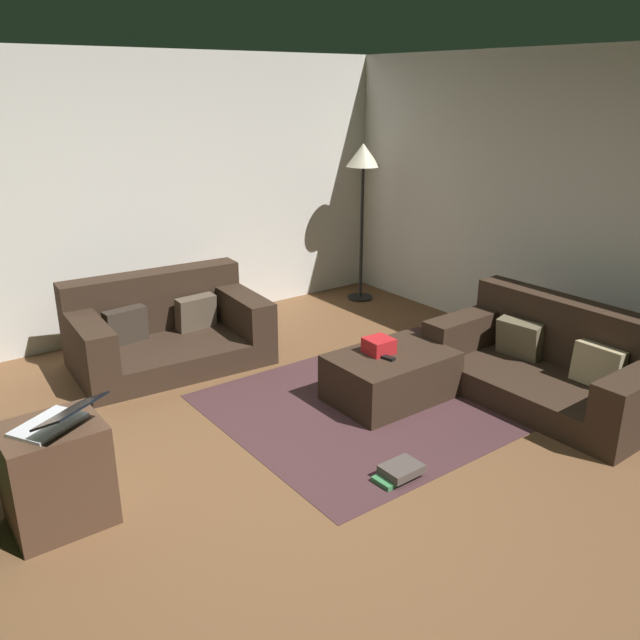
{
  "coord_description": "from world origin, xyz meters",
  "views": [
    {
      "loc": [
        -1.96,
        -2.83,
        2.31
      ],
      "look_at": [
        0.61,
        0.62,
        0.75
      ],
      "focal_mm": 36.86,
      "sensor_mm": 36.0,
      "label": 1
    }
  ],
  "objects_px": {
    "tv_remote": "(385,357)",
    "book_stack": "(399,472)",
    "ottoman": "(391,376)",
    "laptop": "(57,420)",
    "gift_box": "(379,346)",
    "side_table": "(56,475)",
    "couch_right": "(553,364)",
    "couch_left": "(165,330)",
    "corner_lamp": "(363,168)"
  },
  "relations": [
    {
      "from": "tv_remote",
      "to": "book_stack",
      "type": "height_order",
      "value": "tv_remote"
    },
    {
      "from": "ottoman",
      "to": "laptop",
      "type": "relative_size",
      "value": 1.79
    },
    {
      "from": "ottoman",
      "to": "gift_box",
      "type": "relative_size",
      "value": 4.68
    },
    {
      "from": "ottoman",
      "to": "side_table",
      "type": "xyz_separation_m",
      "value": [
        -2.5,
        -0.04,
        0.11
      ]
    },
    {
      "from": "couch_right",
      "to": "book_stack",
      "type": "height_order",
      "value": "couch_right"
    },
    {
      "from": "couch_right",
      "to": "gift_box",
      "type": "bearing_deg",
      "value": 52.84
    },
    {
      "from": "couch_left",
      "to": "tv_remote",
      "type": "distance_m",
      "value": 2.02
    },
    {
      "from": "laptop",
      "to": "tv_remote",
      "type": "bearing_deg",
      "value": 1.51
    },
    {
      "from": "tv_remote",
      "to": "side_table",
      "type": "distance_m",
      "value": 2.41
    },
    {
      "from": "couch_right",
      "to": "ottoman",
      "type": "height_order",
      "value": "couch_right"
    },
    {
      "from": "tv_remote",
      "to": "corner_lamp",
      "type": "relative_size",
      "value": 0.09
    },
    {
      "from": "couch_left",
      "to": "gift_box",
      "type": "distance_m",
      "value": 1.94
    },
    {
      "from": "couch_left",
      "to": "laptop",
      "type": "height_order",
      "value": "laptop"
    },
    {
      "from": "ottoman",
      "to": "corner_lamp",
      "type": "height_order",
      "value": "corner_lamp"
    },
    {
      "from": "tv_remote",
      "to": "laptop",
      "type": "relative_size",
      "value": 0.31
    },
    {
      "from": "ottoman",
      "to": "tv_remote",
      "type": "relative_size",
      "value": 5.82
    },
    {
      "from": "tv_remote",
      "to": "laptop",
      "type": "distance_m",
      "value": 2.39
    },
    {
      "from": "side_table",
      "to": "couch_right",
      "type": "bearing_deg",
      "value": -10.81
    },
    {
      "from": "couch_right",
      "to": "corner_lamp",
      "type": "xyz_separation_m",
      "value": [
        0.4,
        2.78,
        1.19
      ]
    },
    {
      "from": "side_table",
      "to": "laptop",
      "type": "height_order",
      "value": "laptop"
    },
    {
      "from": "ottoman",
      "to": "book_stack",
      "type": "relative_size",
      "value": 3.09
    },
    {
      "from": "side_table",
      "to": "corner_lamp",
      "type": "relative_size",
      "value": 0.35
    },
    {
      "from": "couch_left",
      "to": "corner_lamp",
      "type": "bearing_deg",
      "value": -167.97
    },
    {
      "from": "side_table",
      "to": "corner_lamp",
      "type": "height_order",
      "value": "corner_lamp"
    },
    {
      "from": "side_table",
      "to": "laptop",
      "type": "xyz_separation_m",
      "value": [
        0.03,
        -0.05,
        0.35
      ]
    },
    {
      "from": "couch_right",
      "to": "book_stack",
      "type": "distance_m",
      "value": 1.76
    },
    {
      "from": "corner_lamp",
      "to": "couch_right",
      "type": "bearing_deg",
      "value": -98.14
    },
    {
      "from": "side_table",
      "to": "gift_box",
      "type": "bearing_deg",
      "value": 2.78
    },
    {
      "from": "couch_right",
      "to": "laptop",
      "type": "distance_m",
      "value": 3.57
    },
    {
      "from": "gift_box",
      "to": "tv_remote",
      "type": "distance_m",
      "value": 0.13
    },
    {
      "from": "ottoman",
      "to": "tv_remote",
      "type": "bearing_deg",
      "value": -161.52
    },
    {
      "from": "couch_left",
      "to": "laptop",
      "type": "relative_size",
      "value": 3.19
    },
    {
      "from": "ottoman",
      "to": "side_table",
      "type": "distance_m",
      "value": 2.5
    },
    {
      "from": "couch_left",
      "to": "ottoman",
      "type": "xyz_separation_m",
      "value": [
        1.08,
        -1.73,
        -0.1
      ]
    },
    {
      "from": "couch_left",
      "to": "ottoman",
      "type": "relative_size",
      "value": 1.78
    },
    {
      "from": "tv_remote",
      "to": "side_table",
      "type": "height_order",
      "value": "side_table"
    },
    {
      "from": "book_stack",
      "to": "corner_lamp",
      "type": "bearing_deg",
      "value": 53.84
    },
    {
      "from": "couch_right",
      "to": "book_stack",
      "type": "bearing_deg",
      "value": 93.5
    },
    {
      "from": "ottoman",
      "to": "book_stack",
      "type": "distance_m",
      "value": 1.12
    },
    {
      "from": "gift_box",
      "to": "book_stack",
      "type": "bearing_deg",
      "value": -124.55
    },
    {
      "from": "couch_right",
      "to": "ottoman",
      "type": "bearing_deg",
      "value": 54.07
    },
    {
      "from": "couch_right",
      "to": "ottoman",
      "type": "xyz_separation_m",
      "value": [
        -1.03,
        0.71,
        -0.09
      ]
    },
    {
      "from": "couch_right",
      "to": "gift_box",
      "type": "xyz_separation_m",
      "value": [
        -1.09,
        0.79,
        0.16
      ]
    },
    {
      "from": "corner_lamp",
      "to": "tv_remote",
      "type": "bearing_deg",
      "value": -126.03
    },
    {
      "from": "laptop",
      "to": "book_stack",
      "type": "relative_size",
      "value": 1.72
    },
    {
      "from": "gift_box",
      "to": "tv_remote",
      "type": "xyz_separation_m",
      "value": [
        -0.03,
        -0.11,
        -0.05
      ]
    },
    {
      "from": "couch_left",
      "to": "ottoman",
      "type": "bearing_deg",
      "value": 126.39
    },
    {
      "from": "book_stack",
      "to": "laptop",
      "type": "bearing_deg",
      "value": 156.66
    },
    {
      "from": "corner_lamp",
      "to": "gift_box",
      "type": "bearing_deg",
      "value": -126.9
    },
    {
      "from": "couch_left",
      "to": "ottoman",
      "type": "height_order",
      "value": "couch_left"
    }
  ]
}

